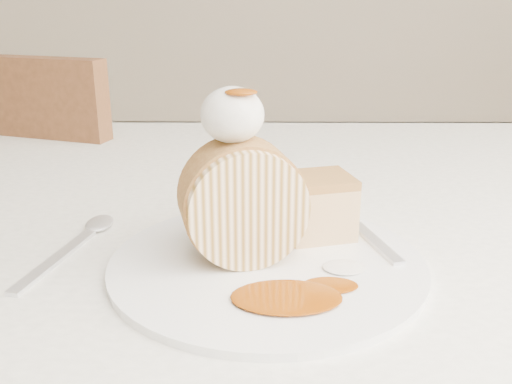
{
  "coord_description": "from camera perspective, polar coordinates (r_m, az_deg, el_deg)",
  "views": [
    {
      "loc": [
        -0.04,
        -0.41,
        0.98
      ],
      "look_at": [
        -0.04,
        0.06,
        0.82
      ],
      "focal_mm": 40.0,
      "sensor_mm": 36.0,
      "label": 1
    }
  ],
  "objects": [
    {
      "name": "table",
      "position": [
        0.69,
        3.44,
        -8.43
      ],
      "size": [
        1.4,
        0.9,
        0.75
      ],
      "color": "white",
      "rests_on": "ground"
    },
    {
      "name": "chair_far",
      "position": [
        1.24,
        -19.31,
        -4.48
      ],
      "size": [
        0.52,
        0.52,
        0.88
      ],
      "rotation": [
        0.0,
        0.0,
        2.83
      ],
      "color": "brown",
      "rests_on": "ground"
    },
    {
      "name": "plate",
      "position": [
        0.51,
        1.13,
        -7.15
      ],
      "size": [
        0.34,
        0.34,
        0.01
      ],
      "primitive_type": "cylinder",
      "rotation": [
        0.0,
        0.0,
        0.26
      ],
      "color": "white",
      "rests_on": "table"
    },
    {
      "name": "roulade_slice",
      "position": [
        0.49,
        -1.27,
        -1.09
      ],
      "size": [
        0.11,
        0.08,
        0.1
      ],
      "primitive_type": "cylinder",
      "rotation": [
        1.57,
        0.0,
        0.24
      ],
      "color": "#FFDDB1",
      "rests_on": "plate"
    },
    {
      "name": "cake_chunk",
      "position": [
        0.55,
        6.2,
        -1.77
      ],
      "size": [
        0.07,
        0.07,
        0.05
      ],
      "primitive_type": "cube",
      "rotation": [
        0.0,
        0.0,
        0.26
      ],
      "color": "#A87D3F",
      "rests_on": "plate"
    },
    {
      "name": "whipped_cream",
      "position": [
        0.48,
        -2.38,
        7.72
      ],
      "size": [
        0.05,
        0.05,
        0.05
      ],
      "primitive_type": "ellipsoid",
      "color": "white",
      "rests_on": "roulade_slice"
    },
    {
      "name": "caramel_drizzle",
      "position": [
        0.46,
        -1.52,
        10.68
      ],
      "size": [
        0.03,
        0.02,
        0.01
      ],
      "primitive_type": "ellipsoid",
      "color": "#823705",
      "rests_on": "whipped_cream"
    },
    {
      "name": "caramel_pool",
      "position": [
        0.44,
        3.05,
        -10.43
      ],
      "size": [
        0.1,
        0.08,
        0.0
      ],
      "primitive_type": null,
      "rotation": [
        0.0,
        0.0,
        0.26
      ],
      "color": "#823705",
      "rests_on": "plate"
    },
    {
      "name": "fork",
      "position": [
        0.56,
        11.31,
        -4.43
      ],
      "size": [
        0.06,
        0.16,
        0.0
      ],
      "primitive_type": "cube",
      "rotation": [
        0.0,
        0.0,
        0.26
      ],
      "color": "silver",
      "rests_on": "plate"
    },
    {
      "name": "spoon",
      "position": [
        0.55,
        -19.44,
        -6.44
      ],
      "size": [
        0.06,
        0.16,
        0.0
      ],
      "primitive_type": "cube",
      "rotation": [
        0.0,
        0.0,
        -0.22
      ],
      "color": "silver",
      "rests_on": "table"
    }
  ]
}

